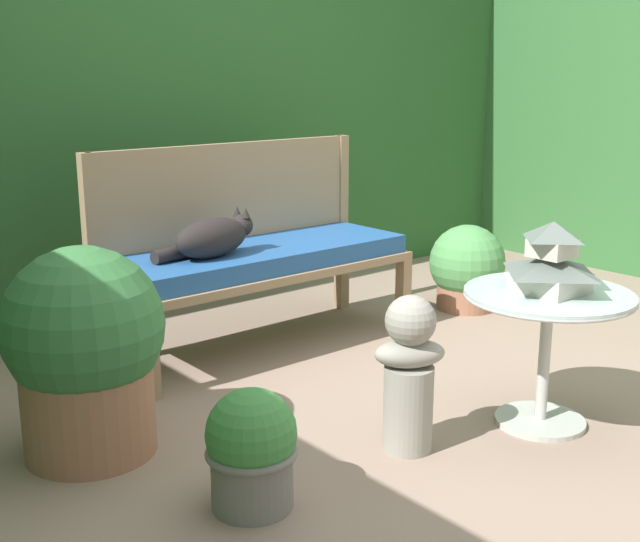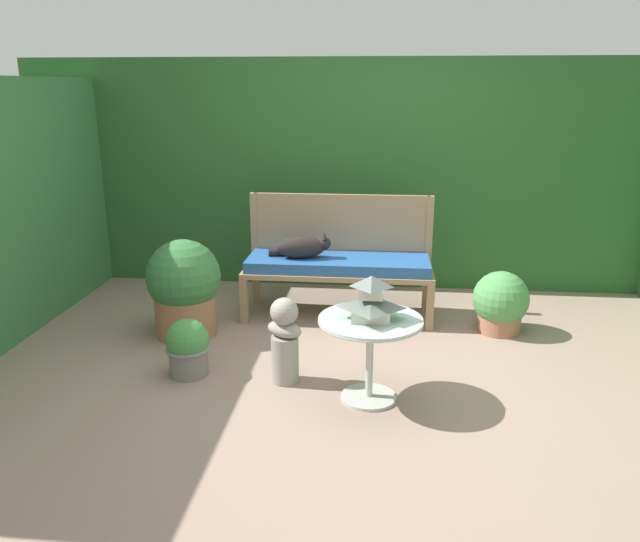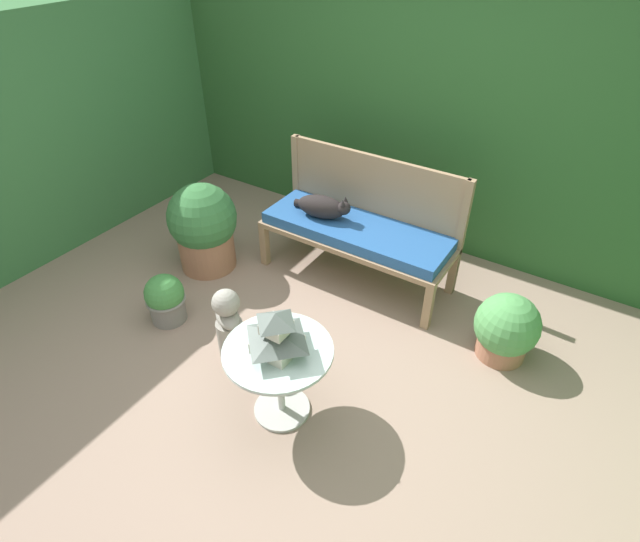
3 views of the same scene
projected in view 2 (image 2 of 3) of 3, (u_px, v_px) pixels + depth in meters
The scene contains 11 objects.
ground at pixel (353, 374), 4.15m from camera, with size 30.00×30.00×0.00m, color gray.
foliage_hedge_back at pixel (367, 171), 6.05m from camera, with size 6.40×0.81×2.08m, color #285628.
garden_bench at pixel (338, 267), 5.07m from camera, with size 1.53×0.55×0.50m.
bench_backrest at pixel (341, 228), 5.24m from camera, with size 1.53×0.06×0.97m.
cat at pixel (302, 247), 5.02m from camera, with size 0.52×0.24×0.20m.
patio_table at pixel (370, 336), 3.71m from camera, with size 0.63×0.63×0.52m.
pagoda_birdhouse at pixel (371, 300), 3.64m from camera, with size 0.30×0.30×0.26m.
garden_bust at pixel (285, 339), 3.96m from camera, with size 0.29×0.25×0.57m.
potted_plant_path_edge at pixel (500, 303), 4.80m from camera, with size 0.43×0.43×0.48m.
potted_plant_bench_right at pixel (188, 348), 4.09m from camera, with size 0.29×0.29×0.39m.
potted_plant_patio_mid at pixel (184, 288), 4.70m from camera, with size 0.56×0.56×0.75m.
Camera 2 is at (0.16, -3.78, 1.85)m, focal length 35.00 mm.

